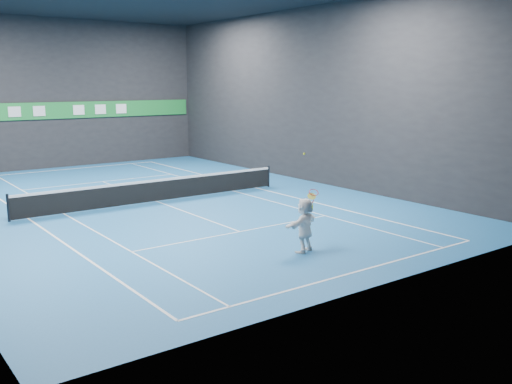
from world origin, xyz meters
TOP-DOWN VIEW (x-y plane):
  - ground at (0.00, 0.00)m, footprint 26.00×26.00m
  - wall_back at (0.00, 13.00)m, footprint 18.00×0.10m
  - wall_front at (0.00, -13.00)m, footprint 18.00×0.10m
  - wall_right at (9.00, 0.00)m, footprint 0.10×26.00m
  - baseline_near at (0.00, -11.89)m, footprint 10.98×0.08m
  - baseline_far at (0.00, 11.89)m, footprint 10.98×0.08m
  - sideline_doubles_left at (-5.49, 0.00)m, footprint 0.08×23.78m
  - sideline_doubles_right at (5.49, 0.00)m, footprint 0.08×23.78m
  - sideline_singles_left at (-4.11, 0.00)m, footprint 0.06×23.78m
  - sideline_singles_right at (4.11, 0.00)m, footprint 0.06×23.78m
  - service_line_near at (0.00, -6.40)m, footprint 8.23×0.06m
  - service_line_far at (0.00, 6.40)m, footprint 8.23×0.06m
  - center_service_line at (0.00, 0.00)m, footprint 0.06×12.80m
  - player at (0.24, -9.57)m, footprint 1.66×0.98m
  - tennis_ball at (0.14, -9.61)m, footprint 0.07×0.07m
  - tennis_net at (0.00, 0.00)m, footprint 12.50×0.10m
  - sponsor_banner at (0.00, 12.93)m, footprint 17.64×0.11m
  - tennis_racket at (0.62, -9.52)m, footprint 0.48×0.37m

SIDE VIEW (x-z plane):
  - ground at x=0.00m, z-range 0.00..0.00m
  - baseline_near at x=0.00m, z-range 0.00..0.01m
  - baseline_far at x=0.00m, z-range 0.00..0.01m
  - sideline_doubles_left at x=-5.49m, z-range 0.00..0.01m
  - sideline_doubles_right at x=5.49m, z-range 0.00..0.01m
  - sideline_singles_left at x=-4.11m, z-range 0.00..0.01m
  - sideline_singles_right at x=4.11m, z-range 0.00..0.01m
  - service_line_near at x=0.00m, z-range 0.00..0.01m
  - service_line_far at x=0.00m, z-range 0.00..0.01m
  - center_service_line at x=0.00m, z-range 0.00..0.01m
  - tennis_net at x=0.00m, z-range 0.00..1.07m
  - player at x=0.24m, z-range 0.00..1.71m
  - tennis_racket at x=0.62m, z-range 1.39..2.10m
  - tennis_ball at x=0.14m, z-range 3.04..3.11m
  - sponsor_banner at x=0.00m, z-range 3.00..4.00m
  - wall_back at x=0.00m, z-range 0.00..9.00m
  - wall_front at x=0.00m, z-range 0.00..9.00m
  - wall_right at x=9.00m, z-range 0.00..9.00m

